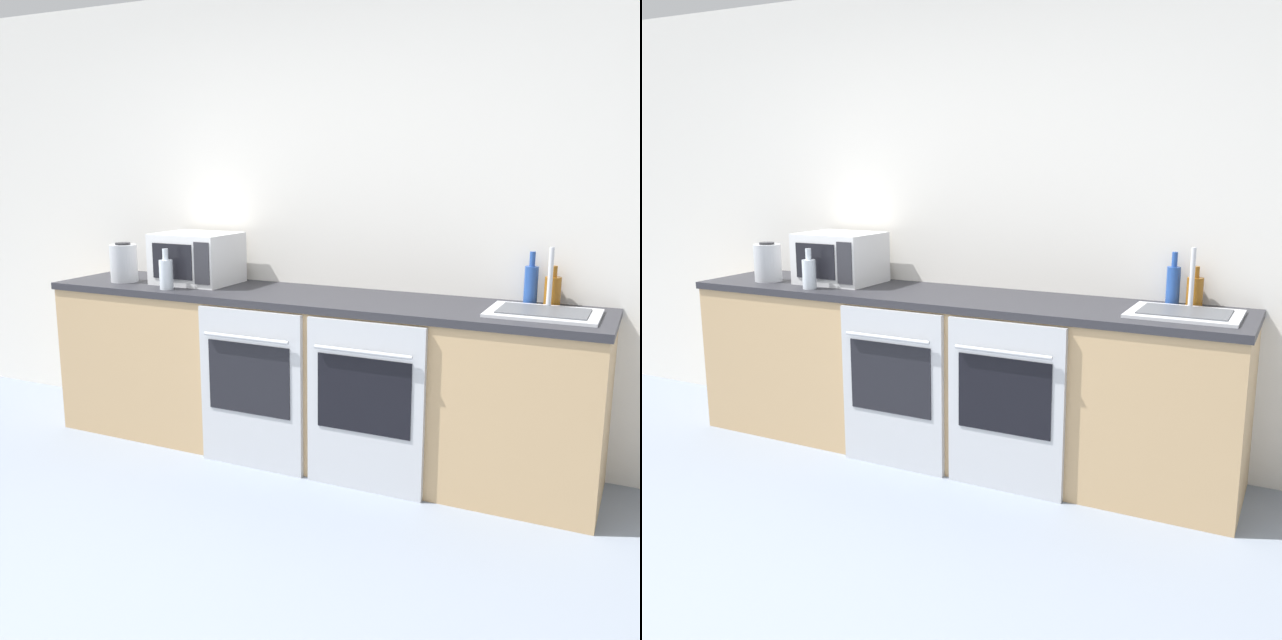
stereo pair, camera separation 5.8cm
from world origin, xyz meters
TOP-DOWN VIEW (x-y plane):
  - wall_back at (0.00, 2.34)m, footprint 10.00×0.06m
  - counter_back at (0.00, 2.00)m, footprint 3.16×0.63m
  - oven_left at (-0.19, 1.68)m, footprint 0.62×0.06m
  - oven_right at (0.47, 1.68)m, footprint 0.62×0.06m
  - microwave at (-0.77, 2.06)m, footprint 0.45×0.38m
  - bottle_amber at (1.25, 2.23)m, footprint 0.08×0.08m
  - bottle_clear at (-0.80, 1.80)m, footprint 0.08×0.08m
  - bottle_blue at (1.14, 2.24)m, footprint 0.07×0.07m
  - kettle at (-1.21, 1.91)m, footprint 0.16×0.16m
  - sink at (1.25, 1.99)m, footprint 0.51×0.38m

SIDE VIEW (x-z plane):
  - oven_left at x=-0.19m, z-range 0.01..0.88m
  - oven_right at x=0.47m, z-range 0.01..0.88m
  - counter_back at x=0.00m, z-range 0.00..0.92m
  - sink at x=1.25m, z-range 0.79..1.09m
  - bottle_amber at x=1.25m, z-range 0.90..1.10m
  - bottle_clear at x=-0.80m, z-range 0.90..1.13m
  - bottle_blue at x=1.14m, z-range 0.89..1.16m
  - kettle at x=-1.21m, z-range 0.92..1.15m
  - microwave at x=-0.77m, z-range 0.92..1.22m
  - wall_back at x=0.00m, z-range 0.00..2.60m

